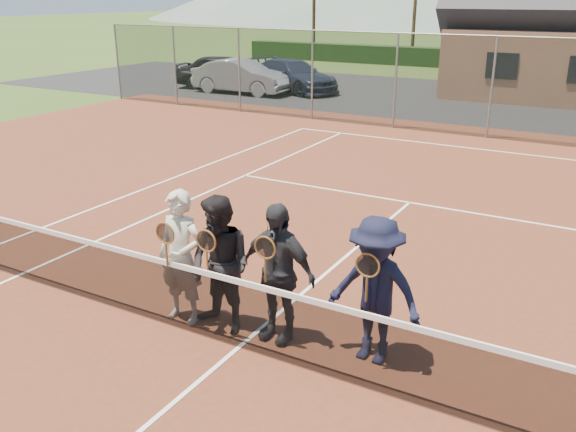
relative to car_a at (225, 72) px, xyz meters
The scene contains 14 objects.
ground 13.12m from the car_a, ahead, with size 220.00×220.00×0.00m, color #31481A.
court_surface 22.40m from the car_a, 54.57° to the right, with size 30.00×30.00×0.02m, color #562819.
tarmac_carpark 9.18m from the car_a, 11.08° to the left, with size 40.00×12.00×0.01m, color black.
hedge_row 18.91m from the car_a, 46.67° to the left, with size 40.00×1.20×1.10m, color black.
car_a is the anchor object (origin of this frame).
car_b 1.75m from the car_a, 31.10° to the right, with size 1.55×4.44×1.46m, color gray.
car_c 3.26m from the car_a, 11.69° to the left, with size 1.96×4.83×1.40m, color #1A2135.
court_markings 22.40m from the car_a, 54.57° to the right, with size 11.03×23.83×0.01m.
tennis_net 22.39m from the car_a, 54.57° to the right, with size 11.68×0.08×1.10m.
perimeter_fence 13.84m from the car_a, 20.07° to the right, with size 30.07×0.07×3.02m.
player_a 21.61m from the car_a, 56.44° to the right, with size 0.67×0.51×1.80m.
player_b 21.90m from the car_a, 55.08° to the right, with size 0.97×0.81×1.80m.
player_c 22.18m from the car_a, 53.29° to the right, with size 1.08×0.53×1.80m.
player_d 22.83m from the car_a, 50.62° to the right, with size 1.20×0.73×1.80m.
Camera 1 is at (3.74, -5.36, 4.12)m, focal length 38.00 mm.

